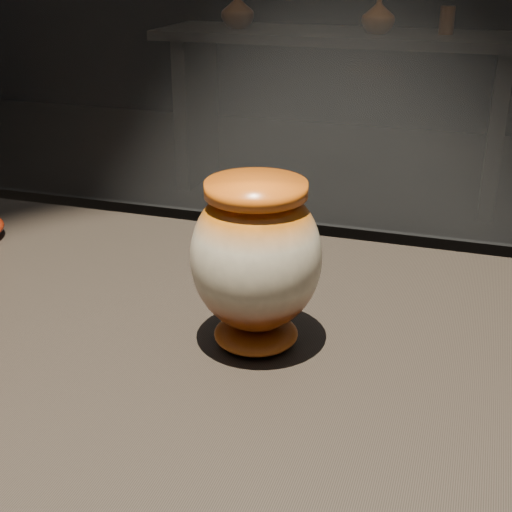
% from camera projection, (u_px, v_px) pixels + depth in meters
% --- Properties ---
extents(main_vase, '(0.19, 0.19, 0.19)m').
position_uv_depth(main_vase, '(256.00, 259.00, 0.77)').
color(main_vase, '#6A2709').
rests_on(main_vase, display_plinth).
extents(back_shelf, '(2.00, 0.60, 0.90)m').
position_uv_depth(back_shelf, '(339.00, 81.00, 3.91)').
color(back_shelf, black).
rests_on(back_shelf, ground).
extents(back_vase_left, '(0.22, 0.22, 0.19)m').
position_uv_depth(back_vase_left, '(238.00, 11.00, 3.89)').
color(back_vase_left, brown).
rests_on(back_vase_left, back_shelf).
extents(back_vase_mid, '(0.18, 0.18, 0.18)m').
position_uv_depth(back_vase_mid, '(378.00, 16.00, 3.66)').
color(back_vase_mid, '#6A2709').
rests_on(back_vase_mid, back_shelf).
extents(back_vase_right, '(0.08, 0.08, 0.14)m').
position_uv_depth(back_vase_right, '(447.00, 20.00, 3.64)').
color(back_vase_right, brown).
rests_on(back_vase_right, back_shelf).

